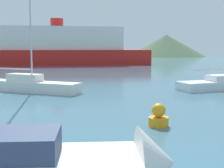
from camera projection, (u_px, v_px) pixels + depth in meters
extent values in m
cube|color=white|center=(35.00, 166.00, 7.96)|extent=(5.54, 2.70, 0.56)
cone|color=white|center=(157.00, 163.00, 8.16)|extent=(1.19, 2.07, 1.97)
cube|color=#334260|center=(18.00, 144.00, 7.86)|extent=(2.21, 1.89, 0.62)
cube|color=white|center=(222.00, 85.00, 24.57)|extent=(7.49, 4.74, 0.66)
cube|color=white|center=(222.00, 78.00, 24.51)|extent=(2.57, 2.18, 0.46)
cylinder|color=#BCBCC1|center=(211.00, 70.00, 24.06)|extent=(3.04, 1.37, 0.10)
cube|color=white|center=(25.00, 86.00, 23.29)|extent=(8.88, 4.36, 0.77)
cube|color=white|center=(25.00, 78.00, 23.21)|extent=(2.86, 1.88, 0.54)
cylinder|color=#BCBCC1|center=(30.00, 6.00, 22.35)|extent=(0.12, 0.12, 10.87)
cylinder|color=#BCBCC1|center=(10.00, 69.00, 23.64)|extent=(3.80, 1.41, 0.10)
cube|color=red|center=(58.00, 57.00, 58.27)|extent=(34.92, 17.15, 2.78)
cube|color=silver|center=(57.00, 39.00, 57.86)|extent=(24.78, 13.38, 4.15)
cylinder|color=red|center=(57.00, 23.00, 57.52)|extent=(2.36, 2.36, 1.60)
cylinder|color=orange|center=(158.00, 122.00, 13.07)|extent=(0.84, 0.84, 0.38)
sphere|color=orange|center=(159.00, 110.00, 13.01)|extent=(0.59, 0.59, 0.59)
cone|color=#4C6647|center=(88.00, 43.00, 107.13)|extent=(29.97, 29.97, 9.36)
cone|color=#4C6647|center=(166.00, 46.00, 109.69)|extent=(27.29, 27.29, 7.62)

